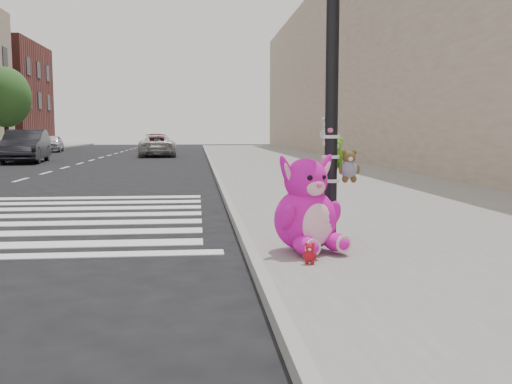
{
  "coord_description": "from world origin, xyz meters",
  "views": [
    {
      "loc": [
        0.93,
        -5.2,
        1.51
      ],
      "look_at": [
        1.66,
        1.86,
        0.75
      ],
      "focal_mm": 40.0,
      "sensor_mm": 36.0,
      "label": 1
    }
  ],
  "objects": [
    {
      "name": "ground",
      "position": [
        0.0,
        0.0,
        0.0
      ],
      "size": [
        120.0,
        120.0,
        0.0
      ],
      "primitive_type": "plane",
      "color": "black",
      "rests_on": "ground"
    },
    {
      "name": "car_maroon_near",
      "position": [
        -2.34,
        42.07,
        0.65
      ],
      "size": [
        1.99,
        4.53,
        1.29
      ],
      "primitive_type": "imported",
      "rotation": [
        0.0,
        0.0,
        3.18
      ],
      "color": "#50161F",
      "rests_on": "ground"
    },
    {
      "name": "pink_bunny",
      "position": [
        2.17,
        1.13,
        0.6
      ],
      "size": [
        0.95,
        1.02,
        1.13
      ],
      "rotation": [
        0.0,
        0.0,
        0.4
      ],
      "color": "#E713B7",
      "rests_on": "sidewalk_near"
    },
    {
      "name": "bld_far_e",
      "position": [
        -15.5,
        46.0,
        4.5
      ],
      "size": [
        6.0,
        10.0,
        9.0
      ],
      "primitive_type": "cube",
      "color": "brown",
      "rests_on": "ground"
    },
    {
      "name": "car_dark_far",
      "position": [
        -7.24,
        23.17,
        0.79
      ],
      "size": [
        2.18,
        4.97,
        1.59
      ],
      "primitive_type": "imported",
      "rotation": [
        0.0,
        0.0,
        0.11
      ],
      "color": "black",
      "rests_on": "ground"
    },
    {
      "name": "signal_pole",
      "position": [
        2.61,
        1.82,
        1.75
      ],
      "size": [
        0.7,
        0.49,
        4.0
      ],
      "color": "black",
      "rests_on": "sidewalk_near"
    },
    {
      "name": "car_white_near",
      "position": [
        -1.41,
        29.36,
        0.64
      ],
      "size": [
        2.38,
        4.73,
        1.28
      ],
      "primitive_type": "imported",
      "rotation": [
        0.0,
        0.0,
        3.2
      ],
      "color": "silver",
      "rests_on": "ground"
    },
    {
      "name": "bld_near",
      "position": [
        10.5,
        20.0,
        5.0
      ],
      "size": [
        5.0,
        60.0,
        10.0
      ],
      "primitive_type": "cube",
      "color": "#BAA38E",
      "rests_on": "ground"
    },
    {
      "name": "curb_edge",
      "position": [
        1.55,
        10.0,
        0.07
      ],
      "size": [
        0.12,
        80.0,
        0.15
      ],
      "primitive_type": "cube",
      "color": "gray",
      "rests_on": "ground"
    },
    {
      "name": "car_silver_deep",
      "position": [
        -9.53,
        37.47,
        0.63
      ],
      "size": [
        1.93,
        3.86,
        1.26
      ],
      "primitive_type": "imported",
      "rotation": [
        0.0,
        0.0,
        0.12
      ],
      "color": "silver",
      "rests_on": "ground"
    },
    {
      "name": "sidewalk_near",
      "position": [
        5.0,
        10.0,
        0.07
      ],
      "size": [
        7.0,
        80.0,
        0.14
      ],
      "primitive_type": "cube",
      "color": "slate",
      "rests_on": "ground"
    },
    {
      "name": "red_teddy",
      "position": [
        2.08,
        0.5,
        0.25
      ],
      "size": [
        0.17,
        0.14,
        0.22
      ],
      "primitive_type": null,
      "rotation": [
        0.0,
        0.0,
        -0.22
      ],
      "color": "red",
      "rests_on": "sidewalk_near"
    },
    {
      "name": "tree_far_c",
      "position": [
        -11.2,
        33.0,
        3.65
      ],
      "size": [
        3.2,
        3.2,
        5.44
      ],
      "color": "#382619",
      "rests_on": "sidewalk_far"
    }
  ]
}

